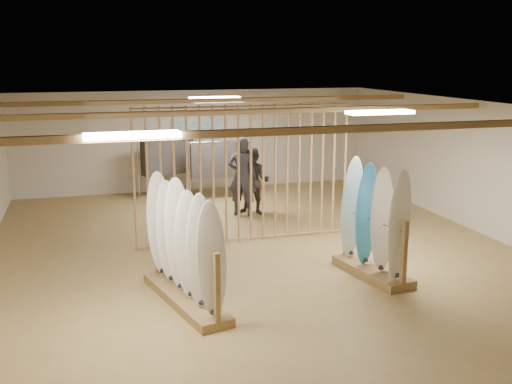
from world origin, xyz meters
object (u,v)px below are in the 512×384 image
object	(u,v)px
rack_right	(373,239)
clothing_rack_b	(216,161)
rack_left	(184,263)
shopper_b	(254,177)
clothing_rack_a	(168,156)
shopper_a	(242,171)

from	to	relation	value
rack_right	clothing_rack_b	size ratio (longest dim) A/B	1.24
rack_left	shopper_b	distance (m)	5.45
clothing_rack_a	shopper_b	world-z (taller)	shopper_b
clothing_rack_a	clothing_rack_b	size ratio (longest dim) A/B	1.05
clothing_rack_b	shopper_a	size ratio (longest dim) A/B	0.74
rack_left	clothing_rack_a	xyz separation A→B (m)	(0.82, 7.38, 0.44)
clothing_rack_b	shopper_a	world-z (taller)	shopper_a
clothing_rack_a	rack_right	bearing A→B (deg)	-94.41
rack_left	shopper_a	bearing A→B (deg)	51.72
rack_right	clothing_rack_a	bearing A→B (deg)	99.10
rack_left	rack_right	size ratio (longest dim) A/B	1.21
shopper_a	clothing_rack_a	bearing A→B (deg)	-33.17
clothing_rack_a	shopper_b	xyz separation A→B (m)	(1.67, -2.55, -0.17)
clothing_rack_a	shopper_a	xyz separation A→B (m)	(1.39, -2.56, -0.02)
shopper_b	clothing_rack_a	bearing A→B (deg)	155.15
clothing_rack_b	rack_right	bearing A→B (deg)	-77.96
clothing_rack_a	shopper_a	distance (m)	2.91
rack_left	shopper_b	xyz separation A→B (m)	(2.50, 4.83, 0.27)
clothing_rack_b	shopper_a	bearing A→B (deg)	-82.68
clothing_rack_b	shopper_b	distance (m)	1.90
clothing_rack_a	shopper_b	size ratio (longest dim) A/B	0.91
rack_left	shopper_a	distance (m)	5.32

